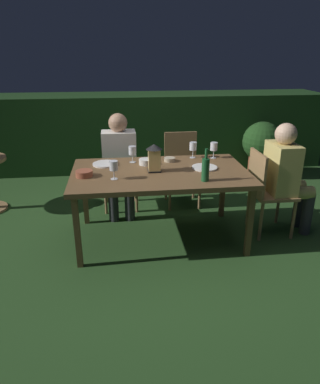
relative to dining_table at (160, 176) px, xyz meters
name	(u,v)px	position (x,y,z in m)	size (l,w,h in m)	color
ground_plane	(160,237)	(0.00, 0.00, -0.67)	(16.00, 16.00, 0.00)	#26471E
dining_table	(160,176)	(0.00, 0.00, 0.00)	(1.67, 1.00, 0.72)	brown
chair_side_right_a	(120,167)	(-0.38, 0.89, -0.18)	(0.42, 0.40, 0.87)	#937047
person_in_cream	(120,160)	(-0.38, 0.70, -0.03)	(0.38, 0.47, 1.15)	white
chair_head_far	(266,189)	(1.09, 0.00, -0.18)	(0.40, 0.42, 0.87)	#937047
person_in_mustard	(287,174)	(1.28, 0.00, -0.03)	(0.48, 0.38, 1.15)	tan
chair_side_right_b	(182,165)	(0.38, 0.89, -0.18)	(0.42, 0.40, 0.87)	#937047
lantern_centerpiece	(154,156)	(-0.06, 0.00, 0.20)	(0.15, 0.15, 0.27)	black
green_bottle_on_table	(206,169)	(0.36, -0.32, 0.16)	(0.07, 0.07, 0.29)	#195128
wine_glass_a	(193,147)	(0.40, 0.41, 0.17)	(0.08, 0.08, 0.17)	silver
wine_glass_b	(114,167)	(-0.43, -0.18, 0.17)	(0.08, 0.08, 0.17)	silver
wine_glass_c	(132,151)	(-0.24, 0.31, 0.17)	(0.08, 0.08, 0.17)	silver
wine_glass_d	(214,147)	(0.62, 0.37, 0.17)	(0.08, 0.08, 0.17)	silver
plate_a	(105,164)	(-0.52, 0.27, 0.06)	(0.26, 0.26, 0.01)	white
plate_b	(204,167)	(0.44, 0.03, 0.06)	(0.25, 0.25, 0.01)	white
bowl_olives	(84,173)	(-0.70, -0.07, 0.08)	(0.15, 0.15, 0.06)	#9E5138
bowl_bread	(170,159)	(0.14, 0.30, 0.07)	(0.12, 0.12, 0.04)	#BCAD8E
bowl_salad	(146,161)	(-0.11, 0.22, 0.08)	(0.14, 0.14, 0.06)	silver
hedge_backdrop	(141,131)	(0.00, 2.50, -0.09)	(5.80, 0.86, 1.16)	#193816
potted_plant_by_hedge	(262,145)	(1.73, 1.72, -0.19)	(0.58, 0.58, 0.83)	brown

